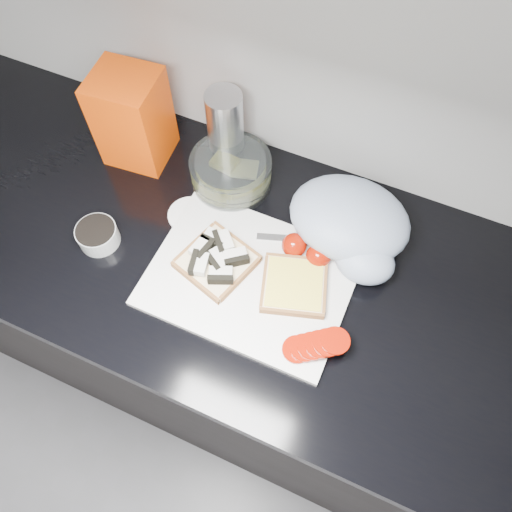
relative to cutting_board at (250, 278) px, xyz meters
The scene contains 14 objects.
base_cabinet 0.49m from the cutting_board, 154.46° to the left, with size 3.50×0.60×0.86m, color black.
countertop 0.11m from the cutting_board, 154.46° to the left, with size 3.50×0.64×0.04m, color black.
cutting_board is the anchor object (origin of this frame).
bread_left 0.08m from the cutting_board, behind, with size 0.17×0.17×0.04m.
bread_right 0.09m from the cutting_board, ahead, with size 0.16×0.16×0.02m.
tomato_slices 0.19m from the cutting_board, 26.43° to the right, with size 0.13×0.11×0.03m.
knife 0.17m from the cutting_board, 54.20° to the left, with size 0.20×0.08×0.01m.
seed_tub 0.33m from the cutting_board, behind, with size 0.09×0.09×0.04m.
tub_lid 0.21m from the cutting_board, 154.32° to the left, with size 0.09×0.09×0.01m, color white.
glass_bowl 0.25m from the cutting_board, 123.72° to the left, with size 0.18×0.18×0.07m.
bread_bag 0.44m from the cutting_board, 150.98° to the left, with size 0.14×0.13×0.22m, color red.
steel_canister 0.34m from the cutting_board, 123.51° to the left, with size 0.08×0.08×0.19m, color silver.
grocery_bag 0.23m from the cutting_board, 49.51° to the left, with size 0.26×0.23×0.11m.
whole_tomatoes 0.13m from the cutting_board, 48.55° to the left, with size 0.11×0.06×0.05m.
Camera 1 is at (0.29, 0.75, 1.81)m, focal length 35.00 mm.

